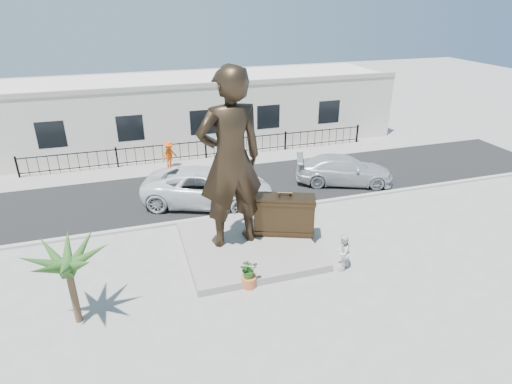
{
  "coord_description": "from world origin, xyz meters",
  "views": [
    {
      "loc": [
        -4.78,
        -13.17,
        9.62
      ],
      "look_at": [
        0.0,
        2.0,
        2.3
      ],
      "focal_mm": 30.0,
      "sensor_mm": 36.0,
      "label": 1
    }
  ],
  "objects_px": {
    "suitcase": "(284,215)",
    "tourist": "(342,252)",
    "car_white": "(208,187)",
    "statue": "(230,160)"
  },
  "relations": [
    {
      "from": "tourist",
      "to": "car_white",
      "type": "bearing_deg",
      "value": -99.7
    },
    {
      "from": "statue",
      "to": "suitcase",
      "type": "relative_size",
      "value": 2.86
    },
    {
      "from": "car_white",
      "to": "statue",
      "type": "bearing_deg",
      "value": -156.16
    },
    {
      "from": "suitcase",
      "to": "statue",
      "type": "bearing_deg",
      "value": -159.81
    },
    {
      "from": "suitcase",
      "to": "tourist",
      "type": "bearing_deg",
      "value": -42.51
    },
    {
      "from": "suitcase",
      "to": "tourist",
      "type": "height_order",
      "value": "suitcase"
    },
    {
      "from": "statue",
      "to": "car_white",
      "type": "bearing_deg",
      "value": -95.05
    },
    {
      "from": "suitcase",
      "to": "car_white",
      "type": "bearing_deg",
      "value": 139.48
    },
    {
      "from": "statue",
      "to": "tourist",
      "type": "relative_size",
      "value": 4.84
    },
    {
      "from": "statue",
      "to": "tourist",
      "type": "xyz_separation_m",
      "value": [
        3.6,
        -2.81,
        -3.15
      ]
    }
  ]
}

